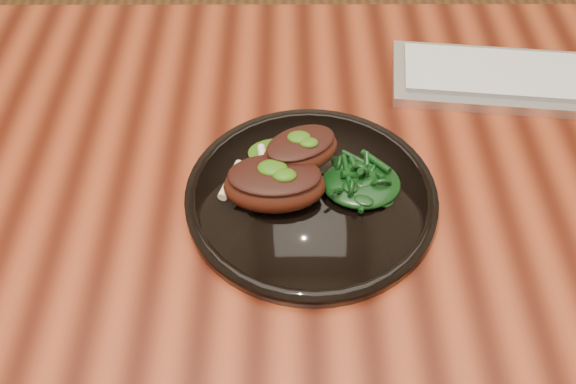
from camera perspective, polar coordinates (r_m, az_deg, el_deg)
The scene contains 7 objects.
desk at distance 0.81m, azimuth 1.75°, elevation -3.87°, with size 1.60×0.80×0.75m.
plate at distance 0.73m, azimuth 2.06°, elevation -0.37°, with size 0.29×0.29×0.02m.
lamb_chop_front at distance 0.70m, azimuth -1.25°, elevation 0.76°, with size 0.12×0.08×0.05m.
lamb_chop_back at distance 0.72m, azimuth 1.07°, elevation 3.74°, with size 0.11×0.09×0.04m.
herb_smear at distance 0.77m, azimuth -0.73°, elevation 3.53°, with size 0.08×0.05×0.00m, color #194107.
greens_heap at distance 0.72m, azimuth 6.56°, elevation 1.11°, with size 0.09×0.08×0.03m.
keyboard at distance 0.96m, azimuth 22.57°, elevation 9.08°, with size 0.45×0.18×0.02m.
Camera 1 is at (-0.03, -0.50, 1.31)m, focal length 40.00 mm.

